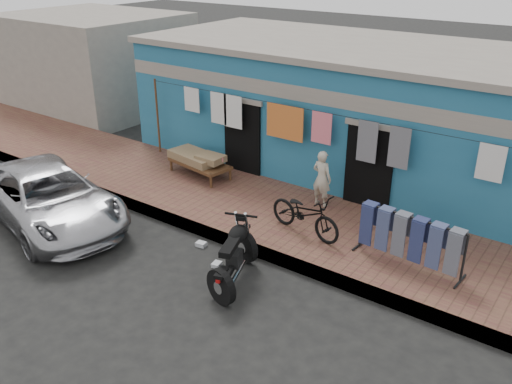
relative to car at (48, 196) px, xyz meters
The scene contains 15 objects.
ground 4.26m from the car, ahead, with size 80.00×80.00×0.00m, color black.
sidewalk 5.16m from the car, 35.03° to the left, with size 28.00×3.00×0.25m, color brown.
curb 4.49m from the car, 19.61° to the left, with size 28.00×0.10×0.25m, color gray.
building 8.18m from the car, 58.77° to the left, with size 12.20×5.20×3.36m.
neighbor_left 9.78m from the car, 134.36° to the left, with size 6.00×5.00×3.40m, color #9E9384.
clothesline 5.87m from the car, 46.89° to the left, with size 10.06×0.06×2.10m.
car is the anchor object (origin of this frame).
seated_person 6.05m from the car, 39.53° to the left, with size 0.47×0.31×1.30m, color beige.
bicycle 5.63m from the car, 26.09° to the left, with size 0.60×1.71×1.11m, color black.
motorcycle 4.74m from the car, ahead, with size 1.19×1.87×1.14m, color black, non-canonical shape.
charpoy 3.78m from the car, 70.16° to the left, with size 1.90×1.11×0.60m, color brown, non-canonical shape.
jeans_rack 7.66m from the car, 19.82° to the left, with size 2.14×0.56×1.02m, color black, non-canonical shape.
litter_a 3.63m from the car, 18.73° to the left, with size 0.20×0.15×0.09m, color silver.
litter_b 4.43m from the car, 15.16° to the left, with size 0.18×0.13×0.09m, color silver.
litter_c 4.24m from the car, 10.23° to the left, with size 0.19×0.15×0.08m, color silver.
Camera 1 is at (5.75, -6.01, 5.68)m, focal length 38.00 mm.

